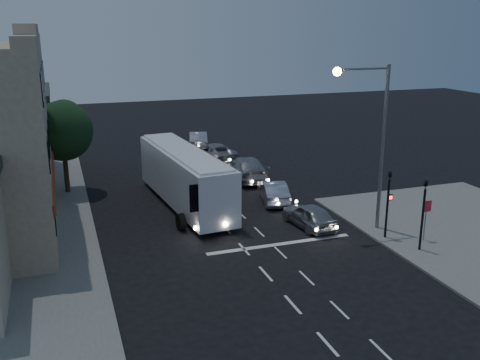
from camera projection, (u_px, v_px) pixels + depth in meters
name	position (u px, v px, depth m)	size (l,w,h in m)	color
ground	(258.00, 265.00, 25.57)	(120.00, 120.00, 0.00)	black
road_markings	(258.00, 237.00, 28.98)	(8.00, 30.55, 0.01)	silver
tour_bus	(184.00, 176.00, 33.52)	(3.58, 12.01, 3.63)	white
car_suv	(309.00, 215.00, 30.26)	(1.62, 4.03, 1.37)	#A3A3A9
car_sedan_a	(273.00, 191.00, 34.63)	(1.49, 4.26, 1.40)	#B6B4C6
car_sedan_b	(246.00, 168.00, 39.79)	(2.33, 5.74, 1.67)	#9C9CA0
car_sedan_c	(213.00, 152.00, 45.27)	(2.47, 5.37, 1.49)	#949494
car_extra	(198.00, 140.00, 50.08)	(1.62, 4.64, 1.53)	#B1B1B1
traffic_signal_main	(388.00, 196.00, 27.99)	(0.25, 0.35, 4.10)	black
traffic_signal_side	(424.00, 207.00, 26.42)	(0.18, 0.15, 4.10)	black
regulatory_sign	(426.00, 214.00, 27.84)	(0.45, 0.12, 2.20)	slate
streetlight	(374.00, 130.00, 28.29)	(3.32, 0.44, 9.00)	slate
street_tree	(62.00, 128.00, 35.38)	(4.00, 4.00, 6.20)	black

